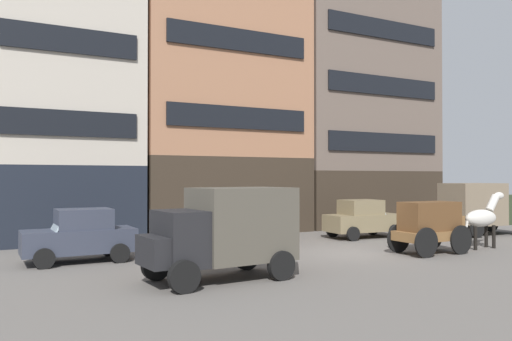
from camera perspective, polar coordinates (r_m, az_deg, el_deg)
ground_plane at (r=19.97m, az=11.12°, el=-9.17°), size 120.00×120.00×0.00m
building_far_left at (r=26.84m, az=-21.07°, el=12.59°), size 7.08×7.21×18.12m
building_center_left at (r=28.61m, az=-4.85°, el=9.66°), size 9.48×7.21×16.12m
building_center_right at (r=33.42m, az=10.41°, el=9.00°), size 10.06×7.21×17.10m
cargo_wagon at (r=20.52m, az=19.14°, el=-5.69°), size 2.90×1.51×1.98m
draft_horse at (r=22.74m, az=24.26°, el=-4.87°), size 2.34×0.61×2.30m
delivery_truck_near at (r=14.49m, az=-3.65°, el=-6.71°), size 4.48×2.45×2.62m
delivery_truck_far at (r=28.14m, az=24.16°, el=-3.75°), size 4.49×2.49×2.62m
sedan_dark at (r=18.52m, az=-19.29°, el=-6.96°), size 3.73×1.93×1.83m
sedan_light at (r=24.93m, az=11.99°, el=-5.37°), size 3.78×2.02×1.83m
pedestrian_officer at (r=22.79m, az=-1.03°, el=-5.65°), size 0.45×0.45×1.79m
fire_hydrant_curbside at (r=21.36m, az=-16.55°, el=-7.44°), size 0.24×0.24×0.83m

